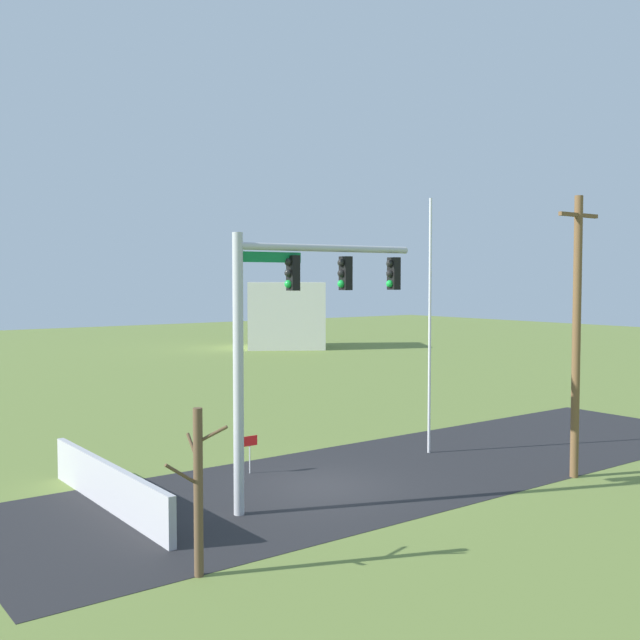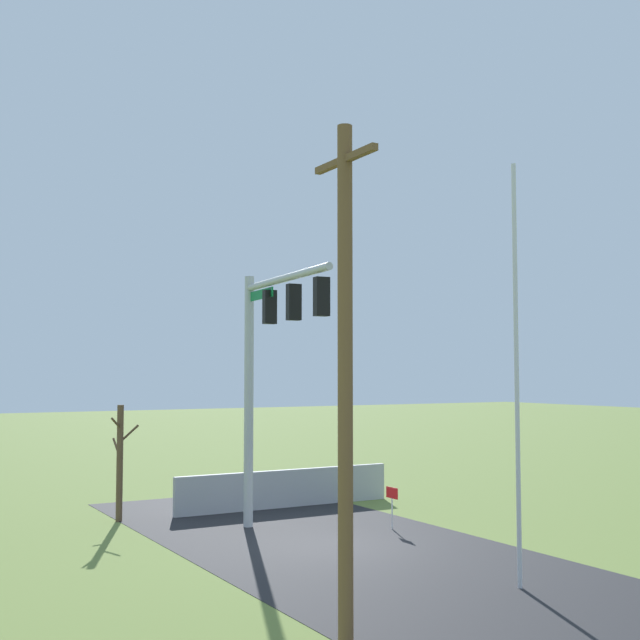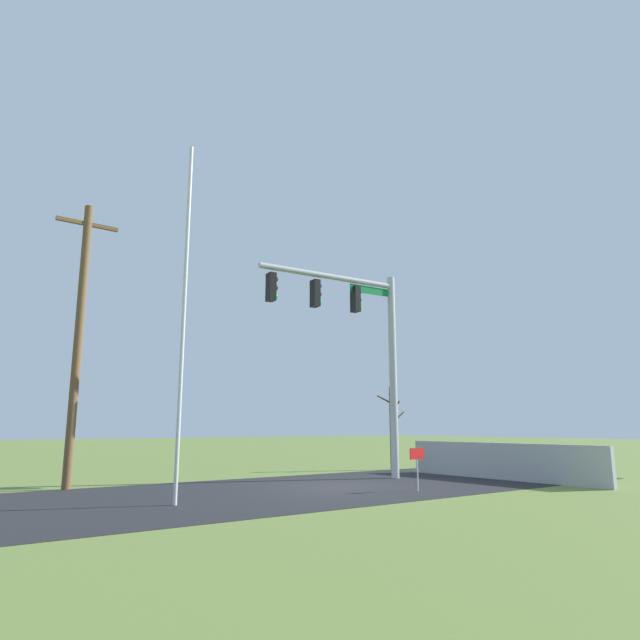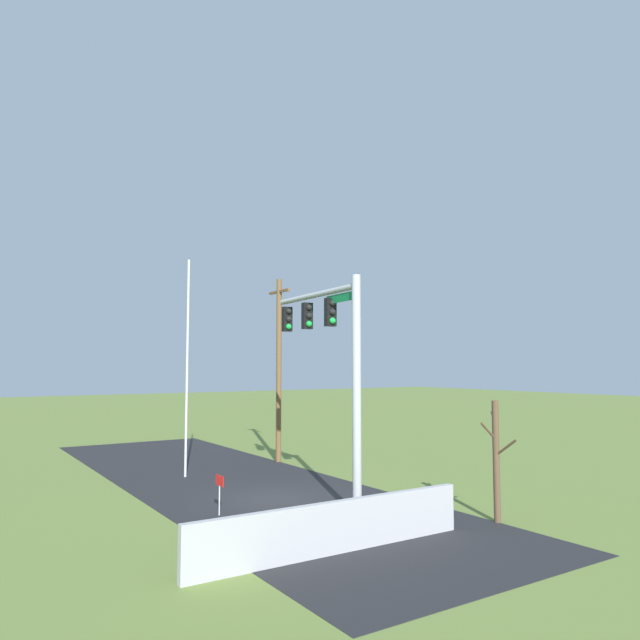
{
  "view_description": "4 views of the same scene",
  "coord_description": "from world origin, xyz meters",
  "views": [
    {
      "loc": [
        13.54,
        17.91,
        6.23
      ],
      "look_at": [
        0.72,
        0.78,
        5.09
      ],
      "focal_mm": 42.19,
      "sensor_mm": 36.0,
      "label": 1
    },
    {
      "loc": [
        -18.76,
        11.25,
        4.54
      ],
      "look_at": [
        0.14,
        0.39,
        5.98
      ],
      "focal_mm": 45.74,
      "sensor_mm": 36.0,
      "label": 2
    },
    {
      "loc": [
        -10.98,
        -14.2,
        1.81
      ],
      "look_at": [
        0.24,
        1.09,
        5.47
      ],
      "focal_mm": 31.27,
      "sensor_mm": 36.0,
      "label": 3
    },
    {
      "loc": [
        18.43,
        -10.16,
        4.61
      ],
      "look_at": [
        0.95,
        1.22,
        6.22
      ],
      "focal_mm": 33.36,
      "sensor_mm": 36.0,
      "label": 4
    }
  ],
  "objects": [
    {
      "name": "ground_plane",
      "position": [
        0.0,
        0.0,
        0.0
      ],
      "size": [
        160.0,
        160.0,
        0.0
      ],
      "primitive_type": "plane",
      "color": "olive"
    },
    {
      "name": "road_surface",
      "position": [
        -4.0,
        0.0,
        0.01
      ],
      "size": [
        28.0,
        8.0,
        0.01
      ],
      "primitive_type": "cube",
      "color": "#232326",
      "rests_on": "ground_plane"
    },
    {
      "name": "sidewalk_corner",
      "position": [
        4.5,
        0.92,
        0.0
      ],
      "size": [
        6.0,
        6.0,
        0.01
      ],
      "primitive_type": "cube",
      "color": "#B7B5AD",
      "rests_on": "ground_plane"
    },
    {
      "name": "retaining_fence",
      "position": [
        6.08,
        -1.68,
        0.63
      ],
      "size": [
        0.2,
        7.96,
        1.27
      ],
      "primitive_type": "cube",
      "color": "#A8A8AD",
      "rests_on": "ground_plane"
    },
    {
      "name": "signal_mast",
      "position": [
        1.97,
        1.05,
        5.21
      ],
      "size": [
        5.69,
        0.76,
        7.47
      ],
      "color": "#B2B5BA",
      "rests_on": "ground_plane"
    },
    {
      "name": "flagpole",
      "position": [
        -5.65,
        -1.17,
        4.56
      ],
      "size": [
        0.1,
        0.1,
        9.13
      ],
      "primitive_type": "cylinder",
      "color": "silver",
      "rests_on": "ground_plane"
    },
    {
      "name": "utility_pole",
      "position": [
        -6.94,
        3.96,
        4.59
      ],
      "size": [
        1.9,
        0.26,
        8.84
      ],
      "color": "brown",
      "rests_on": "ground_plane"
    },
    {
      "name": "bare_tree",
      "position": [
        6.3,
        3.98,
        1.85
      ],
      "size": [
        1.27,
        1.02,
        3.57
      ],
      "color": "brown",
      "rests_on": "ground_plane"
    },
    {
      "name": "open_sign",
      "position": [
        1.04,
        -2.55,
        0.91
      ],
      "size": [
        0.56,
        0.04,
        1.22
      ],
      "color": "silver",
      "rests_on": "ground_plane"
    }
  ]
}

